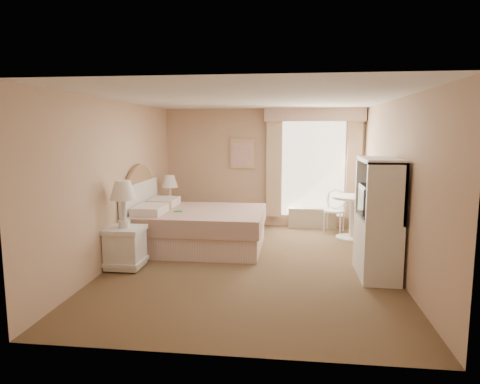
# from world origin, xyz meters

# --- Properties ---
(room) EXTENTS (4.21, 5.51, 2.51)m
(room) POSITION_xyz_m (0.00, 0.00, 1.25)
(room) COLOR brown
(room) RESTS_ON ground
(window) EXTENTS (2.05, 0.22, 2.51)m
(window) POSITION_xyz_m (1.05, 2.65, 1.34)
(window) COLOR white
(window) RESTS_ON room
(framed_art) EXTENTS (0.52, 0.04, 0.62)m
(framed_art) POSITION_xyz_m (-0.45, 2.71, 1.55)
(framed_art) COLOR tan
(framed_art) RESTS_ON room
(bed) EXTENTS (2.25, 1.77, 1.56)m
(bed) POSITION_xyz_m (-1.11, 0.82, 0.38)
(bed) COLOR tan
(bed) RESTS_ON room
(nightstand_near) EXTENTS (0.54, 0.54, 1.30)m
(nightstand_near) POSITION_xyz_m (-1.84, -0.44, 0.49)
(nightstand_near) COLOR white
(nightstand_near) RESTS_ON room
(nightstand_far) EXTENTS (0.47, 0.47, 1.13)m
(nightstand_far) POSITION_xyz_m (-1.84, 1.96, 0.43)
(nightstand_far) COLOR white
(nightstand_far) RESTS_ON room
(round_table) EXTENTS (0.77, 0.77, 0.82)m
(round_table) POSITION_xyz_m (1.75, 1.80, 0.54)
(round_table) COLOR white
(round_table) RESTS_ON room
(cafe_chair) EXTENTS (0.52, 0.52, 0.86)m
(cafe_chair) POSITION_xyz_m (1.49, 2.37, 0.50)
(cafe_chair) COLOR white
(cafe_chair) RESTS_ON room
(armoire) EXTENTS (0.50, 1.00, 1.67)m
(armoire) POSITION_xyz_m (1.81, -0.32, 0.69)
(armoire) COLOR white
(armoire) RESTS_ON room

